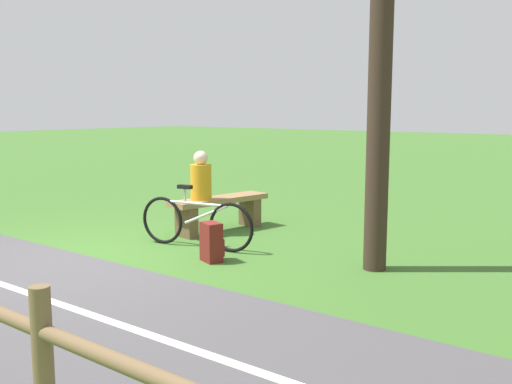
{
  "coord_description": "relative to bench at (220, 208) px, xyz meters",
  "views": [
    {
      "loc": [
        4.1,
        5.93,
        1.82
      ],
      "look_at": [
        -1.78,
        1.29,
        0.74
      ],
      "focal_mm": 40.71,
      "sensor_mm": 36.0,
      "label": 1
    }
  ],
  "objects": [
    {
      "name": "ground_plane",
      "position": [
        2.27,
        -0.21,
        -0.35
      ],
      "size": [
        80.0,
        80.0,
        0.0
      ],
      "primitive_type": "plane",
      "color": "#3D6B28"
    },
    {
      "name": "backpack",
      "position": [
        1.37,
        1.1,
        -0.12
      ],
      "size": [
        0.29,
        0.32,
        0.47
      ],
      "rotation": [
        0.0,
        0.0,
        1.22
      ],
      "color": "maroon",
      "rests_on": "ground_plane"
    },
    {
      "name": "bench",
      "position": [
        0.0,
        0.0,
        0.0
      ],
      "size": [
        1.67,
        0.64,
        0.51
      ],
      "rotation": [
        0.0,
        0.0,
        -0.15
      ],
      "color": "#937047",
      "rests_on": "ground_plane"
    },
    {
      "name": "tree_near_bench",
      "position": [
        0.47,
        2.79,
        1.75
      ],
      "size": [
        1.09,
        1.04,
        4.62
      ],
      "color": "#38281E",
      "rests_on": "ground_plane"
    },
    {
      "name": "bicycle",
      "position": [
        0.99,
        0.46,
        -0.0
      ],
      "size": [
        0.38,
        1.69,
        0.83
      ],
      "rotation": [
        0.0,
        0.0,
        1.77
      ],
      "color": "black",
      "rests_on": "ground_plane"
    },
    {
      "name": "person_seated",
      "position": [
        0.34,
        -0.05,
        0.48
      ],
      "size": [
        0.35,
        0.35,
        0.71
      ],
      "rotation": [
        0.0,
        0.0,
        -0.15
      ],
      "color": "orange",
      "rests_on": "bench"
    }
  ]
}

